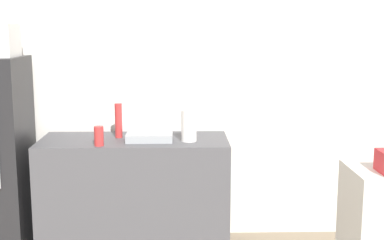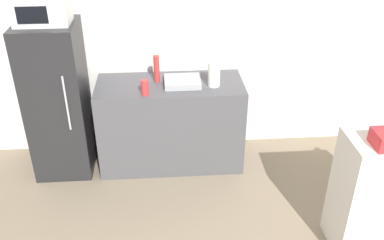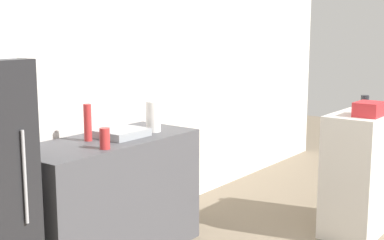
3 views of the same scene
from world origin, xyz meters
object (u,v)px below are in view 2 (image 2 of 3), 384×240
paper_towel_roll (214,74)px  bottle_tall (157,69)px  refrigerator (58,101)px  bottle_short (145,87)px  microwave (42,10)px

paper_towel_roll → bottle_tall: bearing=165.0°
refrigerator → paper_towel_roll: bearing=-2.0°
refrigerator → bottle_short: 0.94m
microwave → paper_towel_roll: 1.71m
paper_towel_roll → bottle_short: bearing=-167.8°
microwave → paper_towel_roll: bearing=-1.9°
bottle_tall → paper_towel_roll: (0.57, -0.15, -0.01)m
microwave → bottle_short: bearing=-12.7°
refrigerator → bottle_short: bearing=-12.8°
refrigerator → microwave: 0.92m
bottle_tall → bottle_short: bottle_tall is taller
bottle_short → refrigerator: bearing=167.2°
refrigerator → bottle_tall: refrigerator is taller
microwave → bottle_short: (0.89, -0.20, -0.71)m
bottle_tall → bottle_short: size_ratio=1.87×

